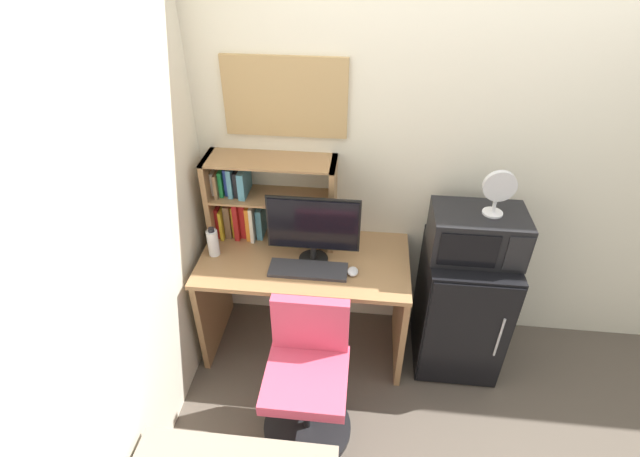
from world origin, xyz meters
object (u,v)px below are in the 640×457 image
(hutch_bookshelf, at_px, (254,199))
(desk_chair, at_px, (308,381))
(wall_corkboard, at_px, (285,97))
(computer_mouse, at_px, (353,271))
(monitor, at_px, (313,227))
(water_bottle, at_px, (213,242))
(microwave, at_px, (477,234))
(desk_fan, at_px, (499,190))
(mini_fridge, at_px, (460,307))
(keyboard, at_px, (308,270))

(hutch_bookshelf, distance_m, desk_chair, 1.13)
(wall_corkboard, bearing_deg, computer_mouse, -44.49)
(computer_mouse, bearing_deg, monitor, 157.16)
(water_bottle, height_order, wall_corkboard, wall_corkboard)
(microwave, height_order, wall_corkboard, wall_corkboard)
(desk_fan, bearing_deg, desk_chair, -146.97)
(mini_fridge, bearing_deg, desk_chair, -145.22)
(monitor, xyz_separation_m, desk_chair, (0.04, -0.59, -0.62))
(mini_fridge, xyz_separation_m, microwave, (0.00, 0.00, 0.56))
(keyboard, relative_size, desk_chair, 0.55)
(computer_mouse, height_order, wall_corkboard, wall_corkboard)
(hutch_bookshelf, height_order, keyboard, hutch_bookshelf)
(mini_fridge, relative_size, wall_corkboard, 1.21)
(water_bottle, distance_m, desk_chair, 0.99)
(keyboard, relative_size, computer_mouse, 5.56)
(keyboard, height_order, water_bottle, water_bottle)
(hutch_bookshelf, xyz_separation_m, wall_corkboard, (0.20, 0.10, 0.61))
(computer_mouse, xyz_separation_m, mini_fridge, (0.68, 0.13, -0.34))
(water_bottle, bearing_deg, monitor, 0.73)
(keyboard, distance_m, desk_fan, 1.14)
(microwave, bearing_deg, water_bottle, -178.40)
(computer_mouse, bearing_deg, water_bottle, 173.70)
(keyboard, height_order, desk_fan, desk_fan)
(monitor, xyz_separation_m, mini_fridge, (0.93, 0.03, -0.56))
(hutch_bookshelf, xyz_separation_m, computer_mouse, (0.64, -0.32, -0.25))
(water_bottle, bearing_deg, mini_fridge, 1.49)
(water_bottle, relative_size, microwave, 0.37)
(keyboard, bearing_deg, computer_mouse, 1.22)
(computer_mouse, bearing_deg, wall_corkboard, 135.51)
(computer_mouse, bearing_deg, desk_fan, 10.05)
(hutch_bookshelf, height_order, monitor, hutch_bookshelf)
(water_bottle, distance_m, mini_fridge, 1.59)
(computer_mouse, bearing_deg, keyboard, -178.78)
(mini_fridge, xyz_separation_m, desk_chair, (-0.89, -0.62, -0.06))
(monitor, bearing_deg, mini_fridge, 1.98)
(hutch_bookshelf, xyz_separation_m, keyboard, (0.38, -0.33, -0.26))
(keyboard, distance_m, water_bottle, 0.61)
(monitor, relative_size, keyboard, 1.18)
(monitor, distance_m, microwave, 0.93)
(computer_mouse, xyz_separation_m, microwave, (0.68, 0.14, 0.23))
(mini_fridge, distance_m, desk_fan, 0.85)
(mini_fridge, bearing_deg, computer_mouse, -168.91)
(computer_mouse, relative_size, wall_corkboard, 0.12)
(mini_fridge, relative_size, microwave, 1.64)
(hutch_bookshelf, bearing_deg, microwave, -8.05)
(keyboard, bearing_deg, mini_fridge, 8.40)
(wall_corkboard, bearing_deg, keyboard, -68.05)
(water_bottle, xyz_separation_m, desk_fan, (1.60, 0.04, 0.44))
(computer_mouse, relative_size, mini_fridge, 0.10)
(keyboard, bearing_deg, monitor, 80.18)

